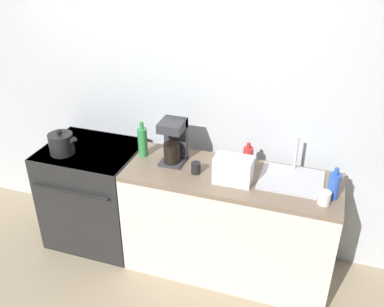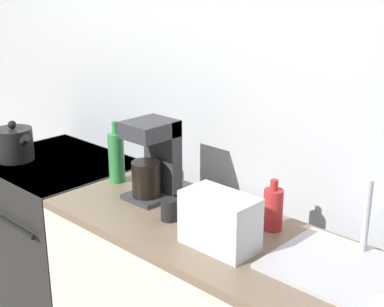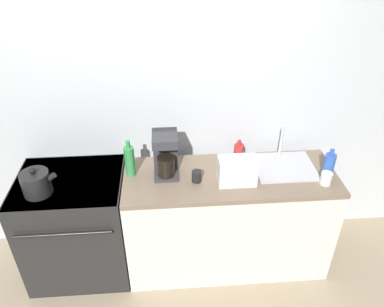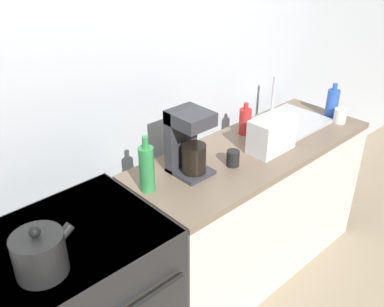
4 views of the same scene
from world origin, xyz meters
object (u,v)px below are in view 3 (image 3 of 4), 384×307
Objects in this scene: bottle_blue at (329,165)px; kettle at (36,183)px; coffee_maker at (165,153)px; cup_white at (326,178)px; bottle_green at (130,161)px; bottle_red at (238,153)px; cup_black at (197,176)px; stove at (78,224)px; toaster at (237,171)px.

kettle is at bearing -178.81° from bottle_blue.
cup_white is at bearing -11.03° from coffee_maker.
kettle is 2.06m from cup_white.
bottle_blue is 0.12m from cup_white.
bottle_blue is 1.48m from bottle_green.
kettle is 0.66m from bottle_green.
kettle is at bearing -169.78° from bottle_red.
stove is at bearing 175.08° from cup_black.
stove is 1.07m from cup_black.
toaster is 0.65m from cup_white.
bottle_red is (0.06, 0.25, -0.02)m from toaster.
bottle_green is 3.33× the size of cup_black.
cup_black is at bearing 173.83° from cup_white.
cup_black is (-0.98, 0.00, -0.05)m from bottle_blue.
cup_black is at bearing 173.73° from toaster.
cup_black is at bearing -29.40° from coffee_maker.
bottle_green is 1.45× the size of bottle_red.
stove is at bearing 37.19° from kettle.
bottle_green is at bearing 170.93° from cup_white.
coffee_maker reaches higher than bottle_blue.
bottle_green reaches higher than bottle_blue.
kettle is 1.22× the size of bottle_red.
kettle is 0.84× the size of bottle_green.
toaster is 0.69m from bottle_blue.
cup_black is at bearing -148.08° from bottle_red.
bottle_blue is at bearing -6.11° from coffee_maker.
bottle_green is (0.47, 0.04, 0.57)m from stove.
cup_white is (1.42, -0.23, -0.08)m from bottle_green.
cup_white is (2.06, -0.05, -0.04)m from kettle.
coffee_maker is 1.72× the size of bottle_red.
kettle is 0.90× the size of toaster.
bottle_green is (-1.47, 0.13, 0.03)m from bottle_blue.
bottle_red is 0.41m from cup_black.
cup_white is at bearing -6.12° from toaster.
bottle_red is (1.30, 0.13, 0.53)m from stove.
coffee_maker is at bearing 3.29° from stove.
stove is at bearing -174.60° from bottle_green.
bottle_green is at bearing 168.51° from toaster.
bottle_green reaches higher than toaster.
toaster is at bearing 0.68° from kettle.
coffee_maker is at bearing -0.41° from bottle_green.
bottle_blue is at bearing -2.57° from stove.
bottle_green is 0.51m from cup_black.
coffee_maker is 1.19× the size of bottle_green.
kettle is 2.11m from bottle_blue.
toaster is 0.79× the size of coffee_maker.
bottle_green is at bearing 174.92° from bottle_blue.
kettle reaches higher than cup_white.
stove is 9.64× the size of cup_white.
bottle_blue is at bearing -5.08° from bottle_green.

